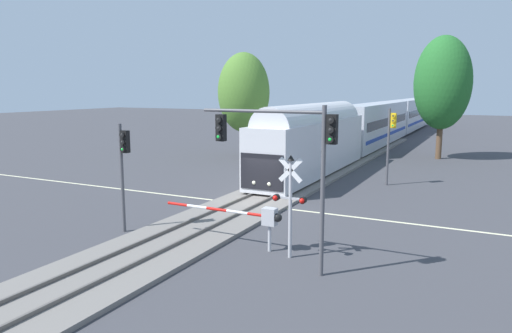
{
  "coord_description": "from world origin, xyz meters",
  "views": [
    {
      "loc": [
        11.99,
        -23.52,
        6.5
      ],
      "look_at": [
        -0.33,
        1.25,
        2.0
      ],
      "focal_mm": 33.4,
      "sensor_mm": 36.0,
      "label": 1
    }
  ],
  "objects": [
    {
      "name": "traffic_signal_median",
      "position": [
        -2.78,
        -7.24,
        3.35
      ],
      "size": [
        0.53,
        0.38,
        4.99
      ],
      "color": "#4C4C51",
      "rests_on": "ground"
    },
    {
      "name": "commuter_train",
      "position": [
        0.0,
        32.56,
        2.73
      ],
      "size": [
        3.04,
        66.54,
        5.16
      ],
      "color": "silver",
      "rests_on": "railway_track"
    },
    {
      "name": "railway_track",
      "position": [
        0.0,
        0.0,
        0.1
      ],
      "size": [
        4.4,
        80.0,
        0.32
      ],
      "color": "slate",
      "rests_on": "ground"
    },
    {
      "name": "traffic_signal_far_side",
      "position": [
        5.89,
        9.1,
        3.51
      ],
      "size": [
        0.53,
        0.38,
        5.23
      ],
      "color": "#4C4C51",
      "rests_on": "ground"
    },
    {
      "name": "oak_behind_train",
      "position": [
        -9.52,
        17.07,
        6.17
      ],
      "size": [
        4.94,
        4.94,
        9.97
      ],
      "color": "brown",
      "rests_on": "ground"
    },
    {
      "name": "ground_plane",
      "position": [
        0.0,
        0.0,
        0.0
      ],
      "size": [
        220.0,
        220.0,
        0.0
      ],
      "primitive_type": "plane",
      "color": "#3D3D42"
    },
    {
      "name": "crossing_gate_near",
      "position": [
        3.65,
        -6.7,
        1.39
      ],
      "size": [
        5.55,
        0.4,
        1.8
      ],
      "color": "#B7B7BC",
      "rests_on": "ground"
    },
    {
      "name": "crossing_signal_mast",
      "position": [
        5.25,
        -7.04,
        2.47
      ],
      "size": [
        1.36,
        0.44,
        4.05
      ],
      "color": "#B2B2B7",
      "rests_on": "ground"
    },
    {
      "name": "traffic_signal_near_right",
      "position": [
        5.58,
        -8.22,
        4.53
      ],
      "size": [
        5.18,
        0.38,
        5.98
      ],
      "color": "#4C4C51",
      "rests_on": "ground"
    },
    {
      "name": "road_centre_stripe",
      "position": [
        0.0,
        0.0,
        0.0
      ],
      "size": [
        44.0,
        0.2,
        0.01
      ],
      "color": "beige",
      "rests_on": "ground"
    },
    {
      "name": "elm_centre_background",
      "position": [
        7.59,
        24.0,
        7.06
      ],
      "size": [
        5.14,
        5.14,
        11.38
      ],
      "color": "brown",
      "rests_on": "ground"
    }
  ]
}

